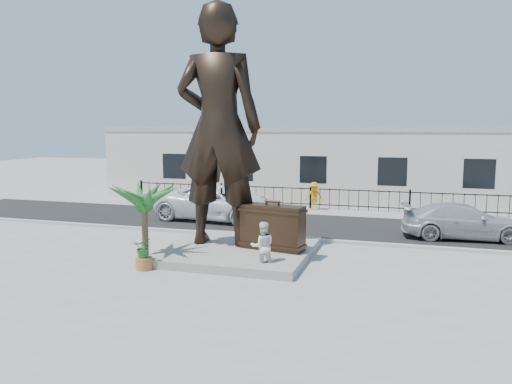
# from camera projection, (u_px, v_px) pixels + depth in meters

# --- Properties ---
(ground) EXTENTS (100.00, 100.00, 0.00)m
(ground) POSITION_uv_depth(u_px,v_px,m) (239.00, 267.00, 16.78)
(ground) COLOR #9E9991
(ground) RESTS_ON ground
(street) EXTENTS (40.00, 7.00, 0.01)m
(street) POSITION_uv_depth(u_px,v_px,m) (292.00, 223.00, 24.37)
(street) COLOR black
(street) RESTS_ON ground
(curb) EXTENTS (40.00, 0.25, 0.12)m
(curb) POSITION_uv_depth(u_px,v_px,m) (273.00, 237.00, 21.04)
(curb) COLOR #A5A399
(curb) RESTS_ON ground
(far_sidewalk) EXTENTS (40.00, 2.50, 0.02)m
(far_sidewalk) POSITION_uv_depth(u_px,v_px,m) (308.00, 210.00, 28.16)
(far_sidewalk) COLOR #9E9991
(far_sidewalk) RESTS_ON ground
(plinth) EXTENTS (5.20, 5.20, 0.30)m
(plinth) POSITION_uv_depth(u_px,v_px,m) (239.00, 251.00, 18.33)
(plinth) COLOR gray
(plinth) RESTS_ON ground
(fence) EXTENTS (22.00, 0.10, 1.20)m
(fence) POSITION_uv_depth(u_px,v_px,m) (310.00, 198.00, 28.84)
(fence) COLOR black
(fence) RESTS_ON ground
(building) EXTENTS (28.00, 7.00, 4.40)m
(building) POSITION_uv_depth(u_px,v_px,m) (323.00, 165.00, 32.62)
(building) COLOR silver
(building) RESTS_ON ground
(statue) EXTENTS (3.37, 2.38, 8.77)m
(statue) POSITION_uv_depth(u_px,v_px,m) (218.00, 127.00, 18.34)
(statue) COLOR black
(statue) RESTS_ON plinth
(suitcase) EXTENTS (2.39, 1.14, 1.62)m
(suitcase) POSITION_uv_depth(u_px,v_px,m) (272.00, 227.00, 17.89)
(suitcase) COLOR #302014
(suitcase) RESTS_ON plinth
(tourist) EXTENTS (0.98, 0.90, 1.62)m
(tourist) POSITION_uv_depth(u_px,v_px,m) (263.00, 246.00, 16.26)
(tourist) COLOR white
(tourist) RESTS_ON ground
(car_white) EXTENTS (6.49, 3.38, 1.75)m
(car_white) POSITION_uv_depth(u_px,v_px,m) (218.00, 203.00, 25.21)
(car_white) COLOR white
(car_white) RESTS_ON street
(car_silver) EXTENTS (5.21, 2.53, 1.46)m
(car_silver) POSITION_uv_depth(u_px,v_px,m) (463.00, 221.00, 20.97)
(car_silver) COLOR #A5A8AA
(car_silver) RESTS_ON street
(worker) EXTENTS (1.06, 0.66, 1.58)m
(worker) POSITION_uv_depth(u_px,v_px,m) (314.00, 196.00, 28.18)
(worker) COLOR orange
(worker) RESTS_ON far_sidewalk
(palm_tree) EXTENTS (1.80, 1.80, 3.20)m
(palm_tree) POSITION_uv_depth(u_px,v_px,m) (146.00, 262.00, 17.34)
(palm_tree) COLOR #205A21
(palm_tree) RESTS_ON ground
(planter) EXTENTS (0.56, 0.56, 0.40)m
(planter) POSITION_uv_depth(u_px,v_px,m) (144.00, 264.00, 16.46)
(planter) COLOR #A8682C
(planter) RESTS_ON ground
(shrub) EXTENTS (0.76, 0.70, 0.70)m
(shrub) POSITION_uv_depth(u_px,v_px,m) (144.00, 247.00, 16.39)
(shrub) COLOR #1F5F29
(shrub) RESTS_ON planter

